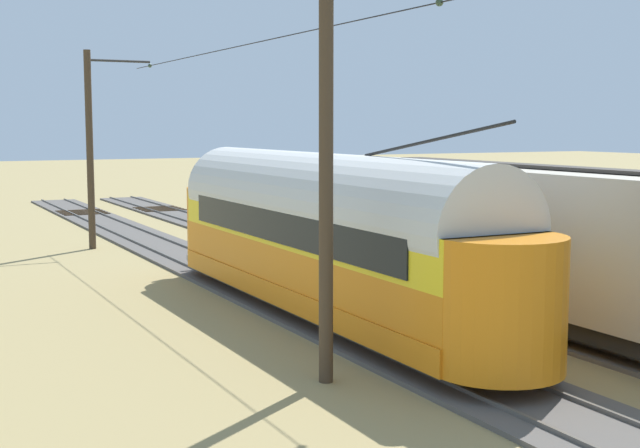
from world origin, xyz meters
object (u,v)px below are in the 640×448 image
(switch_stand, at_px, (392,246))
(boxcar_adjacent, at_px, (558,243))
(catenary_pole_foreground, at_px, (91,146))
(catenary_pole_mid_near, at_px, (329,170))
(vintage_streetcar, at_px, (324,232))

(switch_stand, bearing_deg, boxcar_adjacent, 81.27)
(catenary_pole_foreground, height_order, catenary_pole_mid_near, same)
(boxcar_adjacent, relative_size, switch_stand, 11.96)
(boxcar_adjacent, height_order, catenary_pole_mid_near, catenary_pole_mid_near)
(vintage_streetcar, xyz_separation_m, catenary_pole_mid_near, (2.48, 5.05, 1.90))
(vintage_streetcar, bearing_deg, catenary_pole_mid_near, 63.83)
(switch_stand, bearing_deg, vintage_streetcar, 46.73)
(boxcar_adjacent, xyz_separation_m, catenary_pole_mid_near, (6.97, 1.31, 1.99))
(vintage_streetcar, xyz_separation_m, boxcar_adjacent, (-4.49, 3.75, -0.09))
(vintage_streetcar, height_order, boxcar_adjacent, vintage_streetcar)
(boxcar_adjacent, height_order, catenary_pole_foreground, catenary_pole_foreground)
(catenary_pole_mid_near, relative_size, switch_stand, 6.47)
(vintage_streetcar, distance_m, boxcar_adjacent, 5.85)
(vintage_streetcar, bearing_deg, switch_stand, -133.27)
(vintage_streetcar, xyz_separation_m, switch_stand, (-6.05, -6.43, -1.56))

